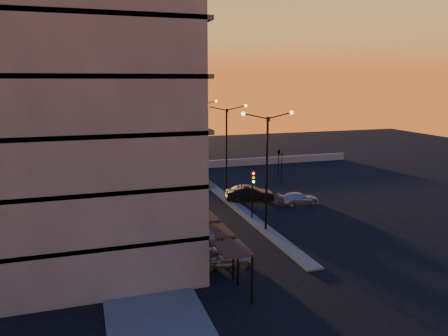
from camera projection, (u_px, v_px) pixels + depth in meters
ground at (266, 230)px, 34.98m from camera, size 120.00×120.00×0.00m
sidewalk_west at (127, 227)px, 35.51m from camera, size 5.00×40.00×0.12m
median at (226, 198)px, 44.29m from camera, size 1.20×36.00×0.12m
parapet at (204, 164)px, 59.73m from camera, size 44.00×0.50×1.00m
building at (71, 79)px, 28.42m from camera, size 14.35×17.08×25.00m
streetlamp_near at (267, 162)px, 33.88m from camera, size 4.32×0.32×9.51m
streetlamp_mid at (226, 144)px, 43.20m from camera, size 4.32×0.32×9.51m
streetlamp_far at (200, 133)px, 52.52m from camera, size 4.32×0.32×9.51m
traffic_light_main at (253, 187)px, 37.09m from camera, size 0.28×0.44×4.25m
signal_east_a at (282, 168)px, 50.07m from camera, size 0.13×0.16×3.60m
signal_east_b at (279, 152)px, 54.03m from camera, size 0.42×1.99×3.60m
car_hatchback at (223, 257)px, 28.15m from camera, size 3.88×1.99×1.27m
car_sedan at (250, 194)px, 43.21m from camera, size 4.97×2.65×1.56m
car_wagon at (298, 199)px, 42.18m from camera, size 4.06×1.70×1.17m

